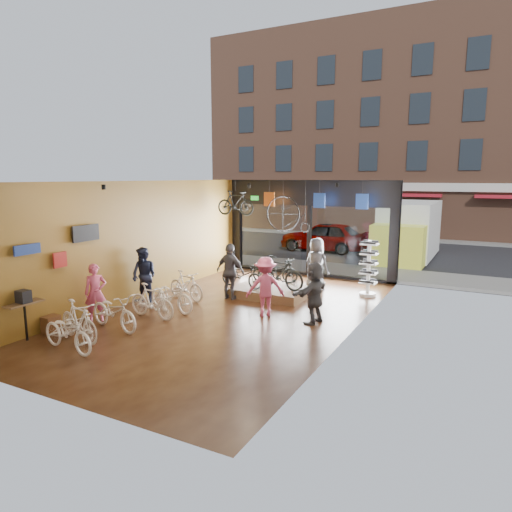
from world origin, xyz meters
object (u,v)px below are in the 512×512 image
Objects in this scene: floor_bike_1 at (79,321)px; display_bike_right at (275,271)px; penny_farthing at (290,215)px; display_bike_left at (242,275)px; display_bike_mid at (280,273)px; customer_2 at (230,272)px; customer_3 at (265,287)px; street_car at (324,236)px; sunglasses_rack at (368,268)px; customer_4 at (316,264)px; floor_bike_0 at (68,332)px; display_platform at (271,292)px; customer_5 at (314,293)px; box_truck at (406,232)px; customer_0 at (96,293)px; floor_bike_3 at (152,301)px; floor_bike_4 at (171,295)px; customer_1 at (144,276)px; hung_bike at (235,203)px; floor_bike_5 at (186,285)px; floor_bike_2 at (114,311)px.

display_bike_right is (2.13, 6.60, 0.22)m from floor_bike_1.
penny_farthing reaches higher than floor_bike_1.
display_bike_left is 1.27m from display_bike_mid.
customer_3 is (1.80, -1.10, -0.06)m from customer_2.
street_car is at bearing 99.08° from penny_farthing.
sunglasses_rack is at bearing -89.53° from display_bike_right.
street_car is at bearing -60.70° from customer_4.
floor_bike_0 is at bearing -113.13° from sunglasses_rack.
display_bike_left is at bearing -151.06° from display_platform.
customer_2 is at bearing -98.39° from customer_5.
box_truck is 4.33× the size of customer_0.
floor_bike_3 is at bearing 78.04° from customer_2.
box_truck is 10.97m from customer_3.
customer_1 reaches higher than floor_bike_4.
customer_5 is at bearing -65.09° from floor_bike_4.
customer_2 is (0.91, 2.78, 0.42)m from floor_bike_3.
floor_bike_3 is at bearing 167.37° from display_bike_left.
customer_3 is 5.54m from hung_bike.
customer_4 is (4.16, 6.05, 0.13)m from customer_0.
display_bike_right is 1.83m from customer_2.
customer_0 is 7.66m from penny_farthing.
customer_5 is (2.26, -2.01, 0.69)m from display_platform.
customer_0 is at bearing -111.52° from penny_farthing.
floor_bike_5 is 1.00× the size of hung_bike.
floor_bike_3 is 1.03× the size of floor_bike_5.
street_car is 2.83× the size of floor_bike_3.
floor_bike_0 is 8.53m from customer_4.
customer_3 is at bearing -140.08° from hung_bike.
sunglasses_rack reaches higher than display_platform.
display_bike_mid is at bearing -73.42° from penny_farthing.
hung_bike reaches higher than floor_bike_1.
display_bike_left is (1.00, 2.45, 0.25)m from floor_bike_4.
floor_bike_1 is 9.06m from sunglasses_rack.
street_car is 2.56× the size of display_bike_mid.
display_bike_mid is (0.37, -0.12, 0.69)m from display_platform.
customer_0 is (-0.80, 1.31, 0.31)m from floor_bike_1.
floor_bike_5 is at bearing -142.24° from display_platform.
customer_3 is 1.01× the size of customer_5.
box_truck is 4.10× the size of penny_farthing.
customer_1 is at bearing -24.77° from customer_3.
sunglasses_rack is (3.85, 2.46, 0.03)m from customer_2.
floor_bike_4 is at bearing -15.38° from customer_3.
penny_farthing reaches higher than box_truck.
box_truck is at bearing 18.28° from customer_0.
display_bike_right is (1.37, -9.05, -0.07)m from street_car.
display_bike_right is 2.44m from penny_farthing.
box_truck is 10.76m from customer_5.
penny_farthing reaches higher than customer_3.
floor_bike_5 is at bearing 12.23° from floor_bike_2.
customer_1 is (-5.91, -11.38, -0.47)m from box_truck.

